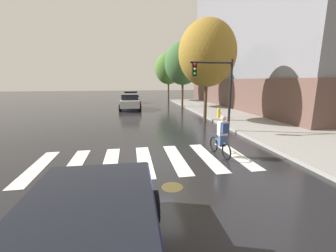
{
  "coord_description": "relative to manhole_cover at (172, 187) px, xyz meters",
  "views": [
    {
      "loc": [
        -0.58,
        -7.95,
        3.05
      ],
      "look_at": [
        0.83,
        0.15,
        1.31
      ],
      "focal_mm": 23.13,
      "sensor_mm": 36.0,
      "label": 1
    }
  ],
  "objects": [
    {
      "name": "street_tree_mid",
      "position": [
        4.76,
        18.45,
        4.86
      ],
      "size": [
        4.05,
        4.05,
        7.2
      ],
      "color": "#4C3823",
      "rests_on": "ground"
    },
    {
      "name": "sedan_mid",
      "position": [
        -1.1,
        17.78,
        0.84
      ],
      "size": [
        2.35,
        4.8,
        1.64
      ],
      "color": "#B7B7BC",
      "rests_on": "ground"
    },
    {
      "name": "sedan_far",
      "position": [
        -1.12,
        25.17,
        0.83
      ],
      "size": [
        2.56,
        4.83,
        1.61
      ],
      "color": "navy",
      "rests_on": "ground"
    },
    {
      "name": "ground_plane",
      "position": [
        -0.54,
        2.26,
        -0.0
      ],
      "size": [
        120.0,
        120.0,
        0.0
      ],
      "primitive_type": "plane",
      "color": "black"
    },
    {
      "name": "street_tree_far",
      "position": [
        4.56,
        26.47,
        4.74
      ],
      "size": [
        3.95,
        3.95,
        7.02
      ],
      "color": "#4C3823",
      "rests_on": "ground"
    },
    {
      "name": "corner_building",
      "position": [
        18.15,
        17.22,
        7.48
      ],
      "size": [
        17.61,
        24.2,
        15.07
      ],
      "color": "brown",
      "rests_on": "ground"
    },
    {
      "name": "street_tree_near",
      "position": [
        4.4,
        9.7,
        4.92
      ],
      "size": [
        4.1,
        4.1,
        7.28
      ],
      "color": "#4C3823",
      "rests_on": "ground"
    },
    {
      "name": "crosswalk_stripes",
      "position": [
        -0.66,
        2.26,
        0.0
      ],
      "size": [
        8.19,
        3.36,
        0.01
      ],
      "color": "silver",
      "rests_on": "ground"
    },
    {
      "name": "cyclist",
      "position": [
        2.47,
        2.24,
        0.84
      ],
      "size": [
        0.38,
        1.71,
        1.69
      ],
      "color": "black",
      "rests_on": "ground"
    },
    {
      "name": "traffic_light_near",
      "position": [
        3.69,
        5.96,
        2.86
      ],
      "size": [
        2.47,
        0.28,
        4.2
      ],
      "color": "black",
      "rests_on": "ground"
    },
    {
      "name": "fire_hydrant",
      "position": [
        5.77,
        10.36,
        0.53
      ],
      "size": [
        0.33,
        0.22,
        0.78
      ],
      "color": "gold",
      "rests_on": "sidewalk"
    },
    {
      "name": "sedan_near",
      "position": [
        -1.69,
        -2.91,
        0.82
      ],
      "size": [
        2.23,
        4.63,
        1.59
      ],
      "color": "navy",
      "rests_on": "ground"
    },
    {
      "name": "manhole_cover",
      "position": [
        0.0,
        0.0,
        0.0
      ],
      "size": [
        0.64,
        0.64,
        0.01
      ],
      "primitive_type": "cylinder",
      "color": "#473D1E",
      "rests_on": "ground"
    }
  ]
}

